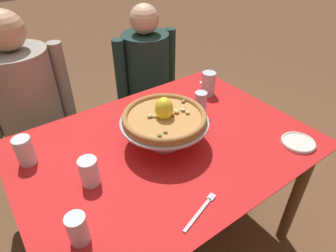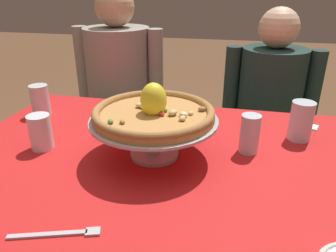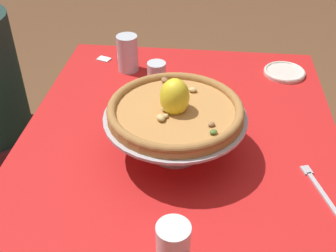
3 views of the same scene
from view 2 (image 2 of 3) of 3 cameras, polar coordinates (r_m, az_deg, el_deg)
name	(u,v)px [view 2 (image 2 of 3)]	position (r m, az deg, el deg)	size (l,w,h in m)	color
dining_table	(154,183)	(1.07, -2.44, -10.10)	(1.32, 0.96, 0.75)	brown
pizza_stand	(153,127)	(0.98, -2.61, -0.24)	(0.39, 0.39, 0.13)	#B7B7C1
pizza	(153,112)	(0.96, -2.61, 2.53)	(0.37, 0.37, 0.11)	#BC8447
water_glass_side_right	(249,136)	(1.05, 14.29, -1.80)	(0.06, 0.06, 0.13)	silver
water_glass_side_left	(41,134)	(1.12, -21.72, -1.36)	(0.07, 0.07, 0.12)	white
water_glass_back_left	(40,102)	(1.41, -21.78, 4.04)	(0.07, 0.07, 0.13)	silver
water_glass_back_right	(301,123)	(1.19, 22.56, 0.45)	(0.08, 0.08, 0.14)	silver
dinner_fork	(60,234)	(0.77, -18.70, -17.75)	(0.19, 0.08, 0.01)	#B7B7C1
sugar_packet	(313,127)	(1.33, 24.39, -0.18)	(0.05, 0.04, 0.01)	white
diner_left	(121,103)	(1.88, -8.43, 4.09)	(0.51, 0.37, 1.24)	#1E3833
diner_right	(266,124)	(1.82, 17.04, 0.39)	(0.48, 0.34, 1.15)	maroon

